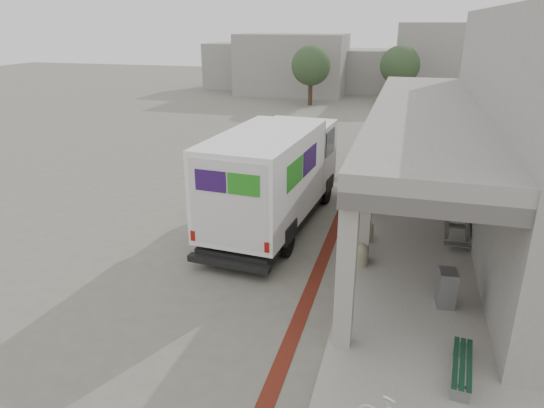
% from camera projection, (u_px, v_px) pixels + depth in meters
% --- Properties ---
extents(ground, '(120.00, 120.00, 0.00)m').
position_uv_depth(ground, '(287.00, 262.00, 14.14)').
color(ground, '#676258').
rests_on(ground, ground).
extents(bike_lane_stripe, '(0.35, 40.00, 0.01)m').
position_uv_depth(bike_lane_stripe, '(331.00, 238.00, 15.69)').
color(bike_lane_stripe, '#5E1D12').
rests_on(bike_lane_stripe, ground).
extents(sidewalk, '(4.40, 28.00, 0.12)m').
position_uv_depth(sidewalk, '(430.00, 278.00, 13.11)').
color(sidewalk, gray).
rests_on(sidewalk, ground).
extents(transit_building, '(7.60, 17.00, 7.00)m').
position_uv_depth(transit_building, '(532.00, 129.00, 15.27)').
color(transit_building, gray).
rests_on(transit_building, ground).
extents(distant_backdrop, '(28.00, 10.00, 6.50)m').
position_uv_depth(distant_backdrop, '(349.00, 65.00, 46.23)').
color(distant_backdrop, gray).
rests_on(distant_backdrop, ground).
extents(tree_left, '(3.20, 3.20, 4.80)m').
position_uv_depth(tree_left, '(311.00, 66.00, 39.50)').
color(tree_left, '#38281C').
rests_on(tree_left, ground).
extents(tree_mid, '(3.20, 3.20, 4.80)m').
position_uv_depth(tree_mid, '(400.00, 66.00, 39.53)').
color(tree_mid, '#38281C').
rests_on(tree_mid, ground).
extents(tree_right, '(3.20, 3.20, 4.80)m').
position_uv_depth(tree_right, '(508.00, 69.00, 36.61)').
color(tree_right, '#38281C').
rests_on(tree_right, ground).
extents(fedex_truck, '(3.04, 8.12, 3.40)m').
position_uv_depth(fedex_truck, '(275.00, 174.00, 16.10)').
color(fedex_truck, black).
rests_on(fedex_truck, ground).
extents(bench, '(0.51, 1.63, 0.38)m').
position_uv_depth(bench, '(462.00, 366.00, 9.27)').
color(bench, gray).
rests_on(bench, sidewalk).
extents(bollard_near, '(0.42, 0.42, 0.63)m').
position_uv_depth(bollard_near, '(361.00, 254.00, 13.64)').
color(bollard_near, gray).
rests_on(bollard_near, sidewalk).
extents(bollard_far, '(0.45, 0.45, 0.67)m').
position_uv_depth(bollard_far, '(366.00, 230.00, 15.13)').
color(bollard_far, gray).
rests_on(bollard_far, sidewalk).
extents(utility_cabinet, '(0.46, 0.58, 0.91)m').
position_uv_depth(utility_cabinet, '(447.00, 288.00, 11.64)').
color(utility_cabinet, gray).
rests_on(utility_cabinet, sidewalk).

